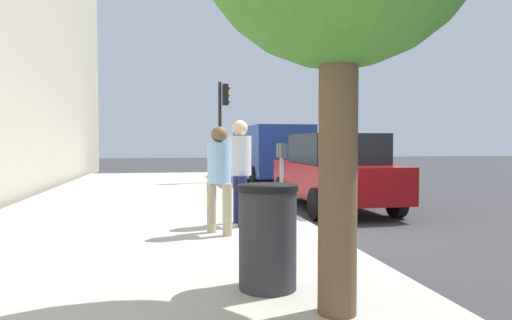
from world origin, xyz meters
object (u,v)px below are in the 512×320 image
pedestrian_at_meter (240,163)px  parked_sedan_near (334,171)px  parked_van_far (270,151)px  trash_bin (268,236)px  traffic_signal (223,115)px  pedestrian_bystander (219,172)px  parking_meter (282,165)px

pedestrian_at_meter → parked_sedan_near: 3.57m
parked_van_far → trash_bin: bearing=167.1°
trash_bin → traffic_signal: bearing=-4.8°
pedestrian_at_meter → parked_van_far: parked_van_far is taller
parked_sedan_near → trash_bin: bearing=153.5°
parked_sedan_near → trash_bin: (-5.80, 2.89, -0.24)m
parked_van_far → trash_bin: parked_van_far is taller
pedestrian_at_meter → pedestrian_bystander: (-0.71, 0.44, -0.10)m
pedestrian_at_meter → trash_bin: 3.46m
parked_van_far → traffic_signal: bearing=110.8°
pedestrian_bystander → parked_van_far: parked_van_far is taller
parking_meter → parked_van_far: bearing=-11.4°
parked_sedan_near → trash_bin: parked_sedan_near is taller
parking_meter → traffic_signal: size_ratio=0.39×
pedestrian_bystander → trash_bin: bearing=-122.3°
pedestrian_bystander → traffic_signal: bearing=47.0°
pedestrian_bystander → traffic_signal: 9.42m
pedestrian_at_meter → trash_bin: bearing=-98.3°
parked_van_far → trash_bin: size_ratio=5.18×
traffic_signal → trash_bin: size_ratio=3.56×
parked_van_far → traffic_signal: 2.42m
parked_sedan_near → pedestrian_bystander: bearing=135.5°
pedestrian_bystander → parked_sedan_near: (3.11, -3.05, -0.22)m
parking_meter → trash_bin: bearing=163.6°
parked_van_far → trash_bin: 12.98m
pedestrian_at_meter → traffic_signal: bearing=81.3°
pedestrian_at_meter → trash_bin: (-3.40, 0.27, -0.56)m
parking_meter → parked_sedan_near: 2.86m
parked_van_far → parked_sedan_near: bearing=180.0°
pedestrian_bystander → parked_van_far: bearing=37.1°
pedestrian_bystander → parked_van_far: size_ratio=0.32×
parked_sedan_near → trash_bin: size_ratio=4.36×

